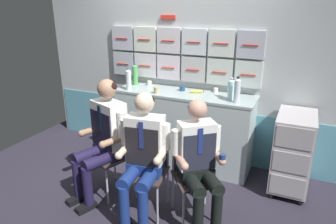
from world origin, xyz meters
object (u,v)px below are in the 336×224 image
coffee_cup_white (149,83)px  snack_banana (197,92)px  crew_member_by_counter (199,160)px  folding_chair_by_counter (193,166)px  folding_chair_left (117,147)px  crew_member_left (104,134)px  crew_member_right (143,153)px  folding_chair_right (149,161)px  water_bottle_tall (237,91)px  service_trolley (293,151)px

coffee_cup_white → snack_banana: size_ratio=0.36×
crew_member_by_counter → folding_chair_by_counter: bearing=129.3°
folding_chair_left → snack_banana: snack_banana is taller
coffee_cup_white → snack_banana: (0.73, -0.11, -0.01)m
crew_member_left → crew_member_by_counter: crew_member_left is taller
crew_member_right → folding_chair_right: bearing=98.1°
folding_chair_by_counter → water_bottle_tall: 1.03m
folding_chair_by_counter → snack_banana: size_ratio=4.97×
service_trolley → crew_member_left: 2.11m
folding_chair_right → crew_member_right: bearing=-81.9°
crew_member_by_counter → coffee_cup_white: 1.73m
water_bottle_tall → coffee_cup_white: (-1.28, 0.31, -0.11)m
folding_chair_by_counter → water_bottle_tall: (0.22, 0.81, 0.60)m
folding_chair_by_counter → crew_member_right: bearing=-148.9°
water_bottle_tall → snack_banana: 0.59m
folding_chair_by_counter → crew_member_by_counter: size_ratio=0.69×
crew_member_right → snack_banana: crew_member_right is taller
water_bottle_tall → service_trolley: bearing=4.1°
crew_member_left → coffee_cup_white: bearing=93.2°
crew_member_left → folding_chair_by_counter: 1.01m
crew_member_left → crew_member_right: size_ratio=1.03×
crew_member_right → water_bottle_tall: 1.31m
service_trolley → crew_member_right: bearing=-139.6°
service_trolley → crew_member_right: size_ratio=0.72×
folding_chair_by_counter → coffee_cup_white: (-1.06, 1.12, 0.49)m
service_trolley → crew_member_left: size_ratio=0.69×
folding_chair_right → coffee_cup_white: bearing=116.8°
crew_member_right → snack_banana: 1.30m
water_bottle_tall → folding_chair_right: bearing=-126.3°
service_trolley → folding_chair_right: service_trolley is taller
folding_chair_right → folding_chair_by_counter: (0.44, 0.10, 0.00)m
crew_member_right → service_trolley: bearing=40.4°
coffee_cup_white → folding_chair_by_counter: bearing=-46.6°
folding_chair_by_counter → crew_member_by_counter: crew_member_by_counter is taller
crew_member_left → water_bottle_tall: 1.56m
folding_chair_by_counter → crew_member_by_counter: bearing=-50.7°
coffee_cup_white → snack_banana: coffee_cup_white is taller
snack_banana → crew_member_right: bearing=-94.3°
service_trolley → folding_chair_right: (-1.33, -0.95, 0.04)m
folding_chair_left → crew_member_by_counter: bearing=-10.2°
coffee_cup_white → folding_chair_left: bearing=-83.4°
crew_member_left → service_trolley: bearing=26.8°
folding_chair_right → snack_banana: snack_banana is taller
service_trolley → crew_member_by_counter: (-0.78, -0.98, 0.19)m
coffee_cup_white → crew_member_by_counter: bearing=-47.0°
crew_member_left → coffee_cup_white: (-0.07, 1.20, 0.28)m
folding_chair_left → crew_member_by_counter: (1.04, -0.19, 0.15)m
folding_chair_right → crew_member_right: (0.02, -0.16, 0.18)m
crew_member_left → folding_chair_by_counter: crew_member_left is taller
folding_chair_right → water_bottle_tall: water_bottle_tall is taller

